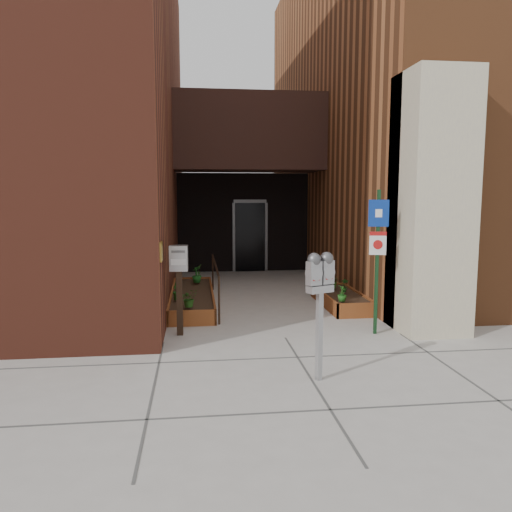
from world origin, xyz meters
name	(u,v)px	position (x,y,z in m)	size (l,w,h in m)	color
ground	(285,338)	(0.00, 0.00, 0.00)	(80.00, 80.00, 0.00)	#9E9991
architecture	(238,103)	(-0.18, 6.89, 4.98)	(20.00, 14.60, 10.00)	maroon
planter_left	(192,299)	(-1.55, 2.70, 0.13)	(0.90, 3.60, 0.30)	brown
planter_right	(341,300)	(1.60, 2.20, 0.13)	(0.80, 2.20, 0.30)	brown
handrail	(215,270)	(-1.05, 2.65, 0.75)	(0.04, 3.34, 0.90)	black
parking_meter	(320,282)	(0.09, -1.90, 1.28)	(0.38, 0.26, 1.66)	#A3A3A6
sign_post	(378,246)	(1.57, 0.06, 1.51)	(0.33, 0.11, 2.45)	#123418
payment_dropbox	(179,271)	(-1.74, 0.40, 1.10)	(0.31, 0.24, 1.53)	black
shrub_left_a	(189,298)	(-1.59, 1.18, 0.47)	(0.30, 0.30, 0.33)	#235017
shrub_left_b	(176,291)	(-1.85, 1.87, 0.48)	(0.20, 0.20, 0.36)	#1E621C
shrub_left_c	(197,274)	(-1.45, 3.72, 0.50)	(0.22, 0.22, 0.39)	#19591B
shrub_left_d	(198,272)	(-1.40, 4.12, 0.49)	(0.20, 0.20, 0.38)	#234F16
shrub_right_a	(342,294)	(1.35, 1.30, 0.46)	(0.18, 0.18, 0.31)	#22621C
shrub_right_b	(345,285)	(1.68, 2.18, 0.45)	(0.16, 0.16, 0.30)	#1A5B1B
shrub_right_c	(333,281)	(1.53, 2.60, 0.46)	(0.29, 0.29, 0.32)	#295E1B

